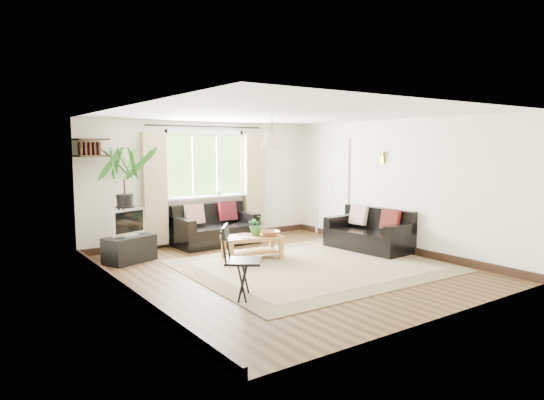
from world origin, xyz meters
TOP-DOWN VIEW (x-y plane):
  - floor at (0.00, 0.00)m, footprint 5.50×5.50m
  - ceiling at (0.00, 0.00)m, footprint 5.50×5.50m
  - wall_back at (0.00, 2.75)m, footprint 5.00×0.02m
  - wall_front at (0.00, -2.75)m, footprint 5.00×0.02m
  - wall_left at (-2.50, 0.00)m, footprint 0.02×5.50m
  - wall_right at (2.50, 0.00)m, footprint 0.02×5.50m
  - rug at (0.43, -0.12)m, footprint 3.96×3.42m
  - window at (0.00, 2.71)m, footprint 2.50×0.16m
  - door at (2.47, 1.70)m, footprint 0.06×0.96m
  - corner_shelf at (-2.25, 2.50)m, footprint 0.50×0.50m
  - pendant_lamp at (0.00, 0.40)m, footprint 0.36×0.36m
  - wall_sconce at (2.43, 0.30)m, footprint 0.12×0.12m
  - sofa_back at (-0.01, 2.29)m, footprint 1.62×0.86m
  - sofa_right at (2.05, 0.23)m, footprint 1.62×0.91m
  - coffee_table at (-0.09, 0.86)m, footprint 1.08×0.74m
  - table_plant at (0.01, 0.88)m, footprint 0.37×0.33m
  - bowl at (0.17, 0.71)m, footprint 0.44×0.44m
  - book_a at (-0.35, 0.83)m, footprint 0.22×0.26m
  - book_b at (-0.26, 1.01)m, footprint 0.23×0.27m
  - tv_stand at (-1.87, 1.86)m, footprint 0.91×0.71m
  - tv at (-1.87, 1.86)m, footprint 0.65×0.41m
  - palm_stand at (-1.77, 2.32)m, footprint 0.92×0.92m
  - folding_chair at (-1.35, -0.90)m, footprint 0.67×0.67m
  - sill_plant at (0.25, 2.63)m, footprint 0.14×0.10m

SIDE VIEW (x-z plane):
  - floor at x=0.00m, z-range 0.00..0.00m
  - rug at x=0.43m, z-range 0.00..0.02m
  - coffee_table at x=-0.09m, z-range 0.00..0.40m
  - tv_stand at x=-1.87m, z-range 0.00..0.43m
  - sofa_right at x=2.05m, z-range 0.00..0.73m
  - sofa_back at x=-0.01m, z-range 0.00..0.75m
  - book_a at x=-0.35m, z-range 0.40..0.42m
  - book_b at x=-0.26m, z-range 0.40..0.42m
  - bowl at x=0.17m, z-range 0.40..0.49m
  - folding_chair at x=-1.35m, z-range 0.00..0.93m
  - table_plant at x=0.01m, z-range 0.40..0.75m
  - tv at x=-1.87m, z-range 0.43..0.91m
  - palm_stand at x=-1.77m, z-range 0.00..1.92m
  - door at x=2.47m, z-range -0.03..2.03m
  - sill_plant at x=0.25m, z-range 0.93..1.20m
  - wall_back at x=0.00m, z-range 0.00..2.40m
  - wall_front at x=0.00m, z-range 0.00..2.40m
  - wall_left at x=-2.50m, z-range 0.00..2.40m
  - wall_right at x=2.50m, z-range 0.00..2.40m
  - window at x=0.00m, z-range 0.47..2.63m
  - wall_sconce at x=2.43m, z-range 1.60..1.88m
  - corner_shelf at x=-2.25m, z-range 1.72..2.06m
  - pendant_lamp at x=0.00m, z-range 1.78..2.32m
  - ceiling at x=0.00m, z-range 2.40..2.40m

